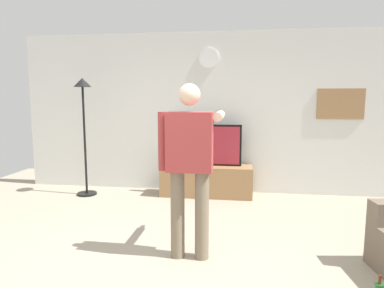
% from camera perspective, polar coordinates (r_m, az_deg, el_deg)
% --- Properties ---
extents(ground_plane, '(8.40, 8.40, 0.00)m').
position_cam_1_polar(ground_plane, '(3.36, -3.42, -20.92)').
color(ground_plane, '#9E937F').
extents(back_wall, '(6.40, 0.10, 2.70)m').
position_cam_1_polar(back_wall, '(5.87, 2.24, 5.18)').
color(back_wall, silver).
rests_on(back_wall, ground_plane).
extents(tv_stand, '(1.50, 0.47, 0.50)m').
position_cam_1_polar(tv_stand, '(5.68, 2.43, -6.12)').
color(tv_stand, '#997047').
rests_on(tv_stand, ground_plane).
extents(television, '(1.12, 0.07, 0.67)m').
position_cam_1_polar(television, '(5.61, 2.51, -0.16)').
color(television, black).
rests_on(television, tv_stand).
extents(wall_clock, '(0.32, 0.03, 0.32)m').
position_cam_1_polar(wall_clock, '(5.84, 2.83, 14.11)').
color(wall_clock, white).
extents(framed_picture, '(0.73, 0.04, 0.49)m').
position_cam_1_polar(framed_picture, '(6.00, 23.51, 6.15)').
color(framed_picture, '#997047').
extents(floor_lamp, '(0.32, 0.32, 1.92)m').
position_cam_1_polar(floor_lamp, '(5.84, -17.62, 5.06)').
color(floor_lamp, black).
rests_on(floor_lamp, ground_plane).
extents(person_standing_nearer_lamp, '(0.63, 0.78, 1.74)m').
position_cam_1_polar(person_standing_nearer_lamp, '(3.36, -0.36, -2.72)').
color(person_standing_nearer_lamp, '#7A6B56').
rests_on(person_standing_nearer_lamp, ground_plane).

